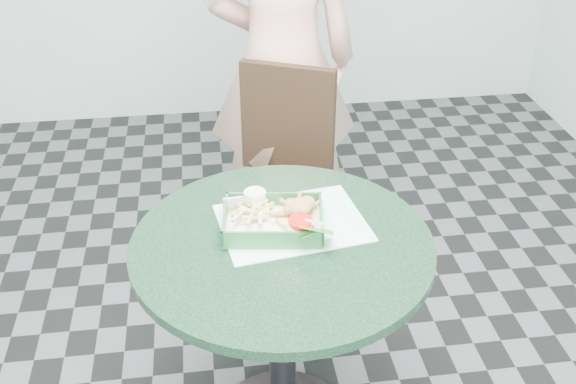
{
  "coord_description": "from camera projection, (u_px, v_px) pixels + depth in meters",
  "views": [
    {
      "loc": [
        -0.19,
        -1.49,
        1.88
      ],
      "look_at": [
        0.03,
        0.1,
        0.87
      ],
      "focal_mm": 42.0,
      "sensor_mm": 36.0,
      "label": 1
    }
  ],
  "objects": [
    {
      "name": "sauce_ramekin",
      "position": [
        251.0,
        203.0,
        1.97
      ],
      "size": [
        0.07,
        0.07,
        0.04
      ],
      "rotation": [
        0.0,
        0.0,
        -0.12
      ],
      "color": "white",
      "rests_on": "food_basket"
    },
    {
      "name": "placemat",
      "position": [
        292.0,
        228.0,
        1.95
      ],
      "size": [
        0.45,
        0.37,
        0.0
      ],
      "primitive_type": "cube",
      "rotation": [
        0.0,
        0.0,
        0.15
      ],
      "color": "#B6EFDE",
      "rests_on": "cafe_table"
    },
    {
      "name": "garnish_cup",
      "position": [
        307.0,
        232.0,
        1.87
      ],
      "size": [
        0.12,
        0.11,
        0.05
      ],
      "rotation": [
        0.0,
        0.0,
        -0.07
      ],
      "color": "silver",
      "rests_on": "food_basket"
    },
    {
      "name": "cafe_table",
      "position": [
        282.0,
        293.0,
        1.97
      ],
      "size": [
        0.85,
        0.85,
        0.75
      ],
      "color": "#262529",
      "rests_on": "floor"
    },
    {
      "name": "diner_person",
      "position": [
        281.0,
        30.0,
        2.67
      ],
      "size": [
        0.75,
        0.51,
        2.0
      ],
      "primitive_type": "imported",
      "rotation": [
        0.0,
        0.0,
        3.1
      ],
      "color": "#F7B5A0",
      "rests_on": "floor"
    },
    {
      "name": "fries_pile",
      "position": [
        252.0,
        219.0,
        1.92
      ],
      "size": [
        0.15,
        0.16,
        0.05
      ],
      "primitive_type": null,
      "rotation": [
        0.0,
        0.0,
        -0.29
      ],
      "color": "#D9C978",
      "rests_on": "food_basket"
    },
    {
      "name": "dining_chair",
      "position": [
        291.0,
        168.0,
        2.68
      ],
      "size": [
        0.38,
        0.38,
        0.93
      ],
      "rotation": [
        0.0,
        0.0,
        -0.42
      ],
      "color": "#3F2314",
      "rests_on": "floor"
    },
    {
      "name": "crab_sandwich",
      "position": [
        298.0,
        214.0,
        1.92
      ],
      "size": [
        0.13,
        0.13,
        0.08
      ],
      "rotation": [
        0.0,
        0.0,
        0.37
      ],
      "color": "#D7C06B",
      "rests_on": "food_basket"
    },
    {
      "name": "food_basket",
      "position": [
        273.0,
        229.0,
        1.92
      ],
      "size": [
        0.28,
        0.2,
        0.06
      ],
      "rotation": [
        0.0,
        0.0,
        -0.13
      ],
      "color": "#236A33",
      "rests_on": "placemat"
    }
  ]
}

